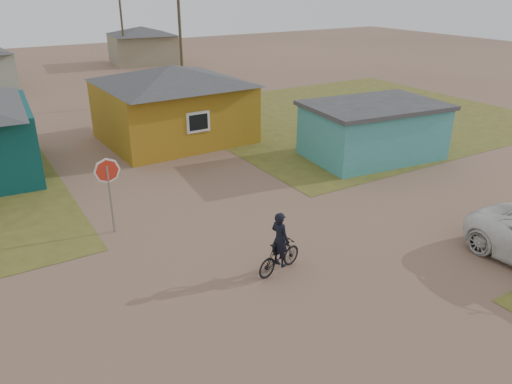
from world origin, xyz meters
TOP-DOWN VIEW (x-y plane):
  - ground at (0.00, 0.00)m, footprint 120.00×120.00m
  - grass_ne at (14.00, 13.00)m, footprint 20.00×18.00m
  - house_yellow at (2.50, 14.00)m, footprint 7.72×6.76m
  - shed_turquoise at (9.50, 6.50)m, footprint 6.71×4.93m
  - house_beige_east at (10.00, 40.00)m, footprint 6.95×6.05m
  - utility_pole_near at (6.50, 22.00)m, footprint 1.40×0.20m
  - utility_pole_far at (7.50, 38.00)m, footprint 1.40×0.20m
  - stop_sign at (-3.44, 5.16)m, footprint 0.81×0.39m
  - cyclist at (-0.04, 0.17)m, footprint 1.75×0.86m

SIDE VIEW (x-z plane):
  - ground at x=0.00m, z-range 0.00..0.00m
  - grass_ne at x=14.00m, z-range 0.00..0.01m
  - cyclist at x=-0.04m, z-range -0.26..1.65m
  - shed_turquoise at x=9.50m, z-range 0.01..2.61m
  - house_beige_east at x=10.00m, z-range 0.06..3.66m
  - stop_sign at x=-3.44m, z-range 0.61..3.26m
  - house_yellow at x=2.50m, z-range 0.05..3.95m
  - utility_pole_near at x=6.50m, z-range 0.14..8.14m
  - utility_pole_far at x=7.50m, z-range 0.14..8.14m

